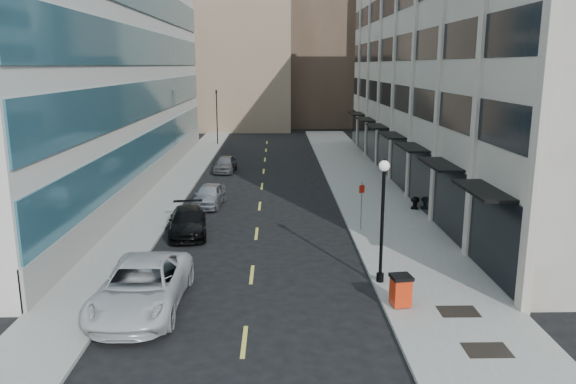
{
  "coord_description": "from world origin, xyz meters",
  "views": [
    {
      "loc": [
        1.07,
        -14.77,
        8.81
      ],
      "look_at": [
        1.63,
        11.24,
        2.9
      ],
      "focal_mm": 35.0,
      "sensor_mm": 36.0,
      "label": 1
    }
  ],
  "objects_px": {
    "sign_post": "(362,200)",
    "car_black_pickup": "(188,222)",
    "lamppost": "(383,210)",
    "car_white_van": "(142,287)",
    "traffic_signal": "(216,94)",
    "trash_bin": "(401,289)",
    "car_grey_sedan": "(225,164)",
    "urn_planter": "(415,201)",
    "car_silver_sedan": "(209,195)"
  },
  "relations": [
    {
      "from": "car_grey_sedan",
      "to": "car_white_van",
      "type": "bearing_deg",
      "value": -86.95
    },
    {
      "from": "car_silver_sedan",
      "to": "sign_post",
      "type": "bearing_deg",
      "value": -28.39
    },
    {
      "from": "trash_bin",
      "to": "car_silver_sedan",
      "type": "bearing_deg",
      "value": 110.44
    },
    {
      "from": "traffic_signal",
      "to": "car_grey_sedan",
      "type": "bearing_deg",
      "value": -81.92
    },
    {
      "from": "lamppost",
      "to": "sign_post",
      "type": "relative_size",
      "value": 1.95
    },
    {
      "from": "car_white_van",
      "to": "lamppost",
      "type": "relative_size",
      "value": 1.24
    },
    {
      "from": "car_grey_sedan",
      "to": "urn_planter",
      "type": "height_order",
      "value": "car_grey_sedan"
    },
    {
      "from": "trash_bin",
      "to": "sign_post",
      "type": "height_order",
      "value": "sign_post"
    },
    {
      "from": "lamppost",
      "to": "traffic_signal",
      "type": "bearing_deg",
      "value": 104.67
    },
    {
      "from": "car_silver_sedan",
      "to": "lamppost",
      "type": "relative_size",
      "value": 0.81
    },
    {
      "from": "car_black_pickup",
      "to": "urn_planter",
      "type": "bearing_deg",
      "value": 11.03
    },
    {
      "from": "urn_planter",
      "to": "car_silver_sedan",
      "type": "bearing_deg",
      "value": 172.96
    },
    {
      "from": "car_grey_sedan",
      "to": "lamppost",
      "type": "distance_m",
      "value": 26.58
    },
    {
      "from": "traffic_signal",
      "to": "car_black_pickup",
      "type": "height_order",
      "value": "traffic_signal"
    },
    {
      "from": "car_silver_sedan",
      "to": "lamppost",
      "type": "bearing_deg",
      "value": -51.58
    },
    {
      "from": "car_black_pickup",
      "to": "trash_bin",
      "type": "bearing_deg",
      "value": -54.1
    },
    {
      "from": "car_silver_sedan",
      "to": "car_grey_sedan",
      "type": "xyz_separation_m",
      "value": [
        0.0,
        11.69,
        -0.03
      ]
    },
    {
      "from": "car_black_pickup",
      "to": "sign_post",
      "type": "relative_size",
      "value": 1.8
    },
    {
      "from": "car_black_pickup",
      "to": "car_grey_sedan",
      "type": "height_order",
      "value": "car_black_pickup"
    },
    {
      "from": "trash_bin",
      "to": "car_black_pickup",
      "type": "bearing_deg",
      "value": 125.01
    },
    {
      "from": "traffic_signal",
      "to": "car_silver_sedan",
      "type": "relative_size",
      "value": 1.67
    },
    {
      "from": "sign_post",
      "to": "car_black_pickup",
      "type": "bearing_deg",
      "value": 158.57
    },
    {
      "from": "urn_planter",
      "to": "traffic_signal",
      "type": "bearing_deg",
      "value": 117.13
    },
    {
      "from": "car_white_van",
      "to": "car_black_pickup",
      "type": "distance_m",
      "value": 9.42
    },
    {
      "from": "trash_bin",
      "to": "car_grey_sedan",
      "type": "bearing_deg",
      "value": 99.04
    },
    {
      "from": "car_black_pickup",
      "to": "trash_bin",
      "type": "xyz_separation_m",
      "value": [
        9.25,
        -9.66,
        0.1
      ]
    },
    {
      "from": "traffic_signal",
      "to": "car_white_van",
      "type": "bearing_deg",
      "value": -87.85
    },
    {
      "from": "traffic_signal",
      "to": "lamppost",
      "type": "distance_m",
      "value": 42.73
    },
    {
      "from": "car_white_van",
      "to": "car_black_pickup",
      "type": "relative_size",
      "value": 1.34
    },
    {
      "from": "car_white_van",
      "to": "car_grey_sedan",
      "type": "distance_m",
      "value": 27.22
    },
    {
      "from": "car_black_pickup",
      "to": "traffic_signal",
      "type": "bearing_deg",
      "value": 85.28
    },
    {
      "from": "traffic_signal",
      "to": "car_black_pickup",
      "type": "distance_m",
      "value": 34.42
    },
    {
      "from": "car_white_van",
      "to": "car_silver_sedan",
      "type": "relative_size",
      "value": 1.52
    },
    {
      "from": "traffic_signal",
      "to": "car_white_van",
      "type": "xyz_separation_m",
      "value": [
        1.63,
        -43.41,
        -4.83
      ]
    },
    {
      "from": "traffic_signal",
      "to": "trash_bin",
      "type": "height_order",
      "value": "traffic_signal"
    },
    {
      "from": "car_grey_sedan",
      "to": "trash_bin",
      "type": "bearing_deg",
      "value": -67.77
    },
    {
      "from": "sign_post",
      "to": "trash_bin",
      "type": "bearing_deg",
      "value": -111.97
    },
    {
      "from": "car_white_van",
      "to": "sign_post",
      "type": "relative_size",
      "value": 2.42
    },
    {
      "from": "car_white_van",
      "to": "car_silver_sedan",
      "type": "bearing_deg",
      "value": 88.18
    },
    {
      "from": "lamppost",
      "to": "car_white_van",
      "type": "bearing_deg",
      "value": -166.79
    },
    {
      "from": "lamppost",
      "to": "sign_post",
      "type": "xyz_separation_m",
      "value": [
        0.3,
        7.35,
        -1.34
      ]
    },
    {
      "from": "traffic_signal",
      "to": "trash_bin",
      "type": "relative_size",
      "value": 5.85
    },
    {
      "from": "car_grey_sedan",
      "to": "urn_planter",
      "type": "distance_m",
      "value": 18.44
    },
    {
      "from": "car_white_van",
      "to": "urn_planter",
      "type": "height_order",
      "value": "car_white_van"
    },
    {
      "from": "car_silver_sedan",
      "to": "car_grey_sedan",
      "type": "distance_m",
      "value": 11.69
    },
    {
      "from": "car_silver_sedan",
      "to": "sign_post",
      "type": "xyz_separation_m",
      "value": [
        8.8,
        -6.02,
        1.12
      ]
    },
    {
      "from": "car_grey_sedan",
      "to": "traffic_signal",
      "type": "bearing_deg",
      "value": 102.53
    },
    {
      "from": "lamppost",
      "to": "sign_post",
      "type": "height_order",
      "value": "lamppost"
    },
    {
      "from": "car_black_pickup",
      "to": "car_silver_sedan",
      "type": "bearing_deg",
      "value": 78.0
    },
    {
      "from": "car_white_van",
      "to": "lamppost",
      "type": "bearing_deg",
      "value": 13.84
    }
  ]
}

